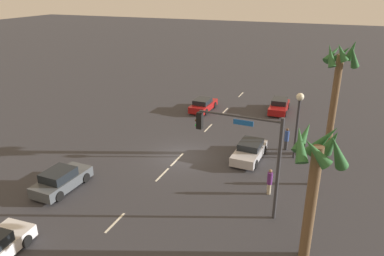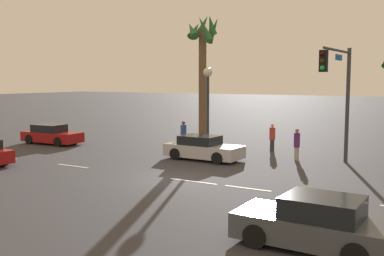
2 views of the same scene
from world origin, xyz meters
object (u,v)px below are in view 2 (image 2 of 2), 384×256
(car_0, at_px, (203,148))
(pedestrian_0, at_px, (297,144))
(pedestrian_1, at_px, (272,137))
(traffic_signal, at_px, (340,85))
(streetlamp, at_px, (208,91))
(pedestrian_2, at_px, (183,135))
(car_1, at_px, (52,135))
(car_2, at_px, (315,224))
(palm_tree_0, at_px, (203,53))

(car_0, distance_m, pedestrian_0, 5.10)
(pedestrian_1, bearing_deg, traffic_signal, -35.76)
(streetlamp, xyz_separation_m, pedestrian_2, (-1.28, -0.78, -2.70))
(car_1, bearing_deg, pedestrian_0, 7.25)
(car_0, distance_m, car_1, 11.91)
(car_2, height_order, pedestrian_2, pedestrian_2)
(pedestrian_2, bearing_deg, car_2, -47.37)
(traffic_signal, height_order, pedestrian_2, traffic_signal)
(pedestrian_1, bearing_deg, car_1, -162.36)
(car_0, xyz_separation_m, pedestrian_0, (4.52, 2.34, 0.30))
(streetlamp, distance_m, palm_tree_0, 3.76)
(palm_tree_0, bearing_deg, car_1, -149.77)
(pedestrian_0, xyz_separation_m, pedestrian_1, (-2.27, 2.41, -0.03))
(car_0, distance_m, car_2, 13.46)
(car_2, relative_size, traffic_signal, 0.68)
(pedestrian_1, bearing_deg, pedestrian_0, -46.70)
(palm_tree_0, bearing_deg, car_0, -61.31)
(traffic_signal, distance_m, streetlamp, 8.43)
(car_2, distance_m, palm_tree_0, 20.33)
(car_1, height_order, pedestrian_2, pedestrian_2)
(pedestrian_0, bearing_deg, pedestrian_1, 133.30)
(car_0, distance_m, pedestrian_2, 3.53)
(streetlamp, distance_m, pedestrian_1, 4.84)
(pedestrian_0, relative_size, pedestrian_1, 1.03)
(car_1, relative_size, streetlamp, 0.84)
(pedestrian_1, bearing_deg, pedestrian_2, -153.61)
(pedestrian_2, bearing_deg, car_1, -167.38)
(car_0, xyz_separation_m, streetlamp, (-1.36, 3.10, 3.05))
(car_2, height_order, traffic_signal, traffic_signal)
(pedestrian_0, distance_m, palm_tree_0, 9.65)
(streetlamp, bearing_deg, pedestrian_1, 24.46)
(pedestrian_0, bearing_deg, car_1, -172.75)
(car_0, height_order, traffic_signal, traffic_signal)
(pedestrian_0, xyz_separation_m, palm_tree_0, (-7.50, 3.11, 5.21))
(pedestrian_1, bearing_deg, car_0, -115.36)
(car_0, height_order, car_2, car_2)
(streetlamp, height_order, palm_tree_0, palm_tree_0)
(car_0, distance_m, palm_tree_0, 8.30)
(pedestrian_0, relative_size, pedestrian_2, 0.95)
(pedestrian_2, bearing_deg, pedestrian_1, 26.39)
(car_0, bearing_deg, pedestrian_2, 138.68)
(car_0, bearing_deg, palm_tree_0, 118.69)
(streetlamp, bearing_deg, pedestrian_2, -148.52)
(traffic_signal, relative_size, pedestrian_2, 3.30)
(car_0, bearing_deg, car_1, 178.81)
(streetlamp, relative_size, pedestrian_1, 3.04)
(car_0, distance_m, pedestrian_1, 5.26)
(car_0, bearing_deg, pedestrian_1, 64.64)
(traffic_signal, xyz_separation_m, streetlamp, (-8.25, 1.70, -0.42))
(streetlamp, height_order, pedestrian_1, streetlamp)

